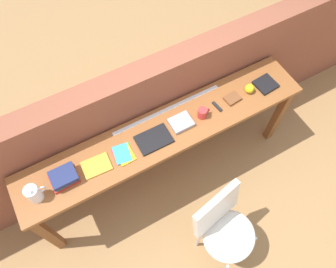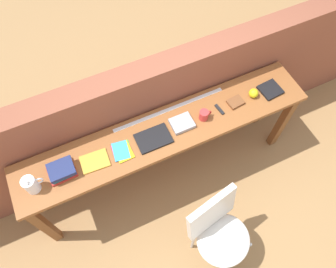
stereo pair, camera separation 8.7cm
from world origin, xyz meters
name	(u,v)px [view 1 (the left image)]	position (x,y,z in m)	size (l,w,h in m)	color
ground_plane	(180,197)	(0.00, 0.00, 0.00)	(40.00, 40.00, 0.00)	#9E7547
brick_wall_back	(147,115)	(0.00, 0.64, 0.64)	(6.00, 0.20, 1.28)	brown
sideboard	(165,139)	(0.00, 0.30, 0.74)	(2.50, 0.44, 0.88)	brown
chair_white_moulded	(224,227)	(0.08, -0.53, 0.53)	(0.52, 0.53, 0.89)	silver
pitcher_white	(34,194)	(-1.08, 0.26, 0.96)	(0.14, 0.10, 0.18)	white
book_stack_leftmost	(64,177)	(-0.85, 0.29, 0.92)	(0.20, 0.17, 0.09)	red
magazine_cycling	(96,166)	(-0.61, 0.28, 0.89)	(0.21, 0.16, 0.01)	gold
pamphlet_pile_colourful	(123,154)	(-0.39, 0.27, 0.89)	(0.16, 0.19, 0.01)	green
book_open_centre	(154,139)	(-0.12, 0.27, 0.89)	(0.27, 0.19, 0.02)	black
book_grey_hardcover	(181,122)	(0.15, 0.29, 0.90)	(0.18, 0.15, 0.03)	#9E9EA3
mug	(202,113)	(0.34, 0.27, 0.92)	(0.11, 0.08, 0.09)	red
multitool_folded	(217,107)	(0.49, 0.29, 0.89)	(0.02, 0.11, 0.02)	black
leather_journal_brown	(232,98)	(0.65, 0.29, 0.89)	(0.13, 0.10, 0.02)	brown
sports_ball_small	(250,89)	(0.82, 0.29, 0.92)	(0.08, 0.08, 0.08)	yellow
book_repair_rightmost	(266,84)	(0.99, 0.28, 0.89)	(0.17, 0.17, 0.02)	black
ruler_metal_back_edge	(167,109)	(0.11, 0.47, 0.88)	(1.00, 0.03, 0.00)	silver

